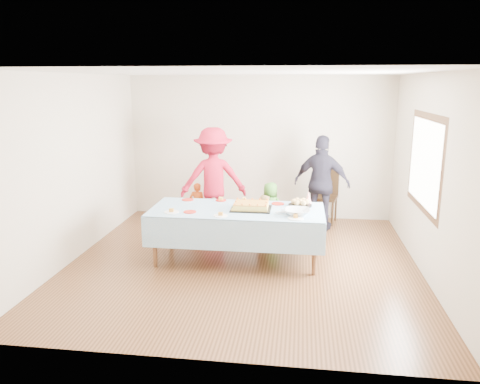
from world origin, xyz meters
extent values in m
plane|color=#452813|center=(0.00, 0.00, 0.00)|extent=(5.00, 5.00, 0.00)
cube|color=beige|center=(0.00, 2.50, 1.35)|extent=(5.00, 0.04, 2.70)
cube|color=beige|center=(0.00, -2.50, 1.35)|extent=(5.00, 0.04, 2.70)
cube|color=beige|center=(-2.50, 0.00, 1.35)|extent=(0.04, 5.00, 2.70)
cube|color=beige|center=(2.50, 0.00, 1.35)|extent=(0.04, 5.00, 2.70)
cube|color=white|center=(0.00, 0.00, 2.70)|extent=(5.00, 5.00, 0.04)
cube|color=#472B16|center=(2.47, 0.20, 1.50)|extent=(0.03, 1.75, 1.35)
cylinder|color=brown|center=(-1.22, -0.32, 0.36)|extent=(0.06, 0.06, 0.73)
cylinder|color=brown|center=(1.02, -0.32, 0.36)|extent=(0.06, 0.06, 0.73)
cylinder|color=brown|center=(-1.22, 0.52, 0.36)|extent=(0.06, 0.06, 0.73)
cylinder|color=brown|center=(1.02, 0.52, 0.36)|extent=(0.06, 0.06, 0.73)
cube|color=brown|center=(-0.10, 0.10, 0.75)|extent=(2.40, 1.00, 0.04)
cube|color=silver|center=(-0.10, 0.10, 0.78)|extent=(2.50, 1.10, 0.01)
cube|color=black|center=(0.10, 0.11, 0.79)|extent=(0.57, 0.44, 0.02)
cube|color=#DFCA55|center=(0.10, 0.11, 0.83)|extent=(0.48, 0.36, 0.07)
cube|color=#AB6827|center=(0.10, 0.11, 0.87)|extent=(0.48, 0.36, 0.01)
cylinder|color=black|center=(0.80, 0.41, 0.79)|extent=(0.35, 0.35, 0.02)
sphere|color=tan|center=(0.90, 0.41, 0.84)|extent=(0.09, 0.09, 0.09)
sphere|color=tan|center=(0.85, 0.49, 0.84)|extent=(0.09, 0.09, 0.09)
sphere|color=tan|center=(0.76, 0.49, 0.84)|extent=(0.09, 0.09, 0.09)
sphere|color=tan|center=(0.71, 0.41, 0.84)|extent=(0.09, 0.09, 0.09)
sphere|color=tan|center=(0.76, 0.33, 0.84)|extent=(0.09, 0.09, 0.09)
sphere|color=tan|center=(0.85, 0.33, 0.84)|extent=(0.09, 0.09, 0.09)
sphere|color=tan|center=(0.80, 0.41, 0.84)|extent=(0.09, 0.09, 0.09)
imported|color=silver|center=(0.77, -0.10, 0.82)|extent=(0.35, 0.35, 0.09)
cone|color=silver|center=(0.92, 0.56, 0.88)|extent=(0.11, 0.11, 0.19)
cylinder|color=red|center=(-0.94, 0.52, 0.79)|extent=(0.18, 0.18, 0.01)
cylinder|color=red|center=(-0.42, 0.55, 0.79)|extent=(0.17, 0.17, 0.01)
cylinder|color=red|center=(-0.05, 0.56, 0.79)|extent=(0.17, 0.17, 0.01)
cylinder|color=red|center=(0.47, 0.46, 0.79)|extent=(0.19, 0.19, 0.01)
cylinder|color=red|center=(-0.74, -0.16, 0.79)|extent=(0.18, 0.18, 0.01)
cylinder|color=white|center=(-0.99, -0.20, 0.79)|extent=(0.21, 0.21, 0.01)
cylinder|color=white|center=(-0.27, -0.30, 0.79)|extent=(0.20, 0.20, 0.01)
cylinder|color=white|center=(0.75, -0.28, 0.79)|extent=(0.21, 0.21, 0.01)
cylinder|color=black|center=(1.02, 2.05, 0.23)|extent=(0.04, 0.04, 0.46)
cylinder|color=black|center=(1.40, 1.97, 0.23)|extent=(0.04, 0.04, 0.46)
cylinder|color=black|center=(1.11, 2.43, 0.23)|extent=(0.04, 0.04, 0.46)
cylinder|color=black|center=(1.48, 2.35, 0.23)|extent=(0.04, 0.04, 0.46)
cube|color=black|center=(1.25, 2.20, 0.48)|extent=(0.54, 0.54, 0.05)
cube|color=black|center=(1.29, 2.40, 0.77)|extent=(0.45, 0.14, 0.53)
imported|color=orange|center=(-1.05, 1.68, 0.40)|extent=(0.30, 0.20, 0.81)
imported|color=#3D7928|center=(0.30, 1.35, 0.46)|extent=(0.53, 0.45, 0.92)
imported|color=tan|center=(0.22, 0.90, 0.41)|extent=(0.47, 0.42, 0.81)
imported|color=red|center=(-0.73, 1.61, 0.91)|extent=(1.29, 0.92, 1.81)
imported|color=#272432|center=(1.17, 1.75, 0.84)|extent=(1.06, 0.67, 1.69)
camera|label=1|loc=(0.80, -6.37, 2.57)|focal=35.00mm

